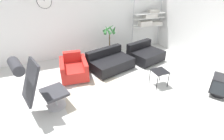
% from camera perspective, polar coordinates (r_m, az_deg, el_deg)
% --- Properties ---
extents(ground_plane, '(12.00, 12.00, 0.00)m').
position_cam_1_polar(ground_plane, '(4.64, 0.23, -7.47)').
color(ground_plane, silver).
extents(wall_back, '(12.00, 0.09, 2.80)m').
position_cam_1_polar(wall_back, '(6.48, -9.43, 16.61)').
color(wall_back, white).
rests_on(wall_back, ground_plane).
extents(wall_right, '(0.06, 12.00, 2.80)m').
position_cam_1_polar(wall_right, '(6.01, 31.63, 11.80)').
color(wall_right, white).
rests_on(wall_right, ground_plane).
extents(round_rug, '(2.07, 2.07, 0.01)m').
position_cam_1_polar(round_rug, '(4.46, -1.65, -9.21)').
color(round_rug, '#BCB29E').
rests_on(round_rug, ground_plane).
extents(lounge_chair, '(1.07, 0.80, 1.36)m').
position_cam_1_polar(lounge_chair, '(3.92, -23.83, -3.66)').
color(lounge_chair, '#BCBCC1').
rests_on(lounge_chair, ground_plane).
extents(armchair_red, '(0.85, 0.97, 0.70)m').
position_cam_1_polar(armchair_red, '(5.29, -12.31, 0.21)').
color(armchair_red, silver).
rests_on(armchair_red, ground_plane).
extents(couch_low, '(1.52, 1.24, 0.61)m').
position_cam_1_polar(couch_low, '(5.66, -0.66, 2.51)').
color(couch_low, black).
rests_on(couch_low, ground_plane).
extents(couch_second, '(1.27, 1.17, 0.61)m').
position_cam_1_polar(couch_second, '(6.34, 10.72, 5.04)').
color(couch_second, black).
rests_on(couch_second, ground_plane).
extents(side_table, '(0.40, 0.40, 0.46)m').
position_cam_1_polar(side_table, '(4.90, 15.30, -0.85)').
color(side_table, black).
rests_on(side_table, ground_plane).
extents(crt_television, '(0.65, 0.64, 0.53)m').
position_cam_1_polar(crt_television, '(5.17, 31.95, -4.36)').
color(crt_television, black).
rests_on(crt_television, ground_plane).
extents(potted_plant, '(0.51, 0.53, 1.27)m').
position_cam_1_polar(potted_plant, '(6.32, -0.75, 8.09)').
color(potted_plant, silver).
rests_on(potted_plant, ground_plane).
extents(shelf_unit, '(1.30, 0.28, 2.03)m').
position_cam_1_polar(shelf_unit, '(7.28, 12.20, 15.84)').
color(shelf_unit, '#BCBCC1').
rests_on(shelf_unit, ground_plane).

